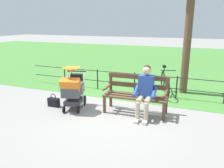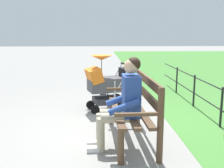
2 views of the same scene
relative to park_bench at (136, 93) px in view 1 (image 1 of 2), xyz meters
name	(u,v)px [view 1 (image 1 of 2)]	position (x,y,z in m)	size (l,w,h in m)	color
ground_plane	(117,111)	(0.48, 0.12, -0.53)	(60.00, 60.00, 0.00)	gray
grass_lawn	(167,60)	(0.48, -8.68, -0.52)	(40.00, 16.00, 0.01)	#478438
park_bench	(136,93)	(0.00, 0.00, 0.00)	(1.62, 0.66, 0.96)	brown
person_on_bench	(145,91)	(-0.28, 0.22, 0.15)	(0.55, 0.74, 1.28)	tan
stroller	(73,88)	(1.60, 0.43, 0.07)	(0.72, 0.98, 1.15)	black
handbag	(54,102)	(2.22, 0.46, -0.40)	(0.32, 0.14, 0.37)	black
park_fence	(143,82)	(0.20, -1.51, -0.10)	(8.01, 0.04, 0.70)	black
bicycle	(165,83)	(-0.46, -1.82, -0.16)	(0.61, 1.60, 0.89)	black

